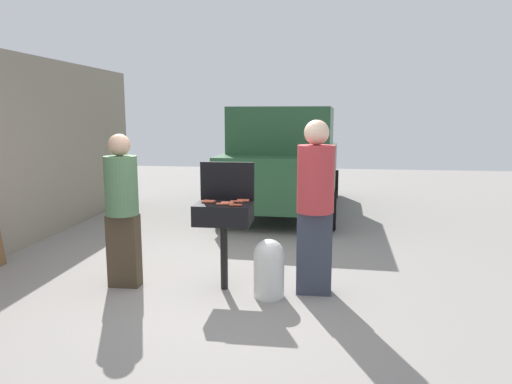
# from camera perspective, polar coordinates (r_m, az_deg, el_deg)

# --- Properties ---
(ground_plane) EXTENTS (24.00, 24.00, 0.00)m
(ground_plane) POSITION_cam_1_polar(r_m,az_deg,el_deg) (5.38, -5.62, -11.33)
(ground_plane) COLOR gray
(bbq_grill) EXTENTS (0.60, 0.44, 0.95)m
(bbq_grill) POSITION_cam_1_polar(r_m,az_deg,el_deg) (5.12, -3.89, -2.95)
(bbq_grill) COLOR black
(bbq_grill) RESTS_ON ground
(grill_lid_open) EXTENTS (0.60, 0.05, 0.42)m
(grill_lid_open) POSITION_cam_1_polar(r_m,az_deg,el_deg) (5.27, -3.45, 1.33)
(grill_lid_open) COLOR black
(grill_lid_open) RESTS_ON bbq_grill
(hot_dog_0) EXTENTS (0.13, 0.03, 0.03)m
(hot_dog_0) POSITION_cam_1_polar(r_m,az_deg,el_deg) (5.11, -2.34, -1.16)
(hot_dog_0) COLOR #B74C33
(hot_dog_0) RESTS_ON bbq_grill
(hot_dog_1) EXTENTS (0.13, 0.03, 0.03)m
(hot_dog_1) POSITION_cam_1_polar(r_m,az_deg,el_deg) (4.91, -2.47, -1.58)
(hot_dog_1) COLOR #AD4228
(hot_dog_1) RESTS_ON bbq_grill
(hot_dog_2) EXTENTS (0.13, 0.04, 0.03)m
(hot_dog_2) POSITION_cam_1_polar(r_m,az_deg,el_deg) (5.16, -5.57, -1.09)
(hot_dog_2) COLOR #B74C33
(hot_dog_2) RESTS_ON bbq_grill
(hot_dog_3) EXTENTS (0.13, 0.04, 0.03)m
(hot_dog_3) POSITION_cam_1_polar(r_m,az_deg,el_deg) (5.14, -1.58, -1.08)
(hot_dog_3) COLOR #B74C33
(hot_dog_3) RESTS_ON bbq_grill
(hot_dog_4) EXTENTS (0.13, 0.03, 0.03)m
(hot_dog_4) POSITION_cam_1_polar(r_m,az_deg,el_deg) (5.05, -3.44, -1.29)
(hot_dog_4) COLOR #C6593D
(hot_dog_4) RESTS_ON bbq_grill
(hot_dog_5) EXTENTS (0.13, 0.04, 0.03)m
(hot_dog_5) POSITION_cam_1_polar(r_m,az_deg,el_deg) (4.98, -4.03, -1.44)
(hot_dog_5) COLOR #C6593D
(hot_dog_5) RESTS_ON bbq_grill
(hot_dog_6) EXTENTS (0.13, 0.03, 0.03)m
(hot_dog_6) POSITION_cam_1_polar(r_m,az_deg,el_deg) (5.11, -5.83, -1.19)
(hot_dog_6) COLOR #B74C33
(hot_dog_6) RESTS_ON bbq_grill
(hot_dog_7) EXTENTS (0.13, 0.03, 0.03)m
(hot_dog_7) POSITION_cam_1_polar(r_m,az_deg,el_deg) (5.19, -1.55, -0.98)
(hot_dog_7) COLOR #AD4228
(hot_dog_7) RESTS_ON bbq_grill
(hot_dog_8) EXTENTS (0.13, 0.04, 0.03)m
(hot_dog_8) POSITION_cam_1_polar(r_m,az_deg,el_deg) (5.00, -3.52, -1.38)
(hot_dog_8) COLOR #C6593D
(hot_dog_8) RESTS_ON bbq_grill
(propane_tank) EXTENTS (0.32, 0.32, 0.62)m
(propane_tank) POSITION_cam_1_polar(r_m,az_deg,el_deg) (5.02, 1.56, -8.96)
(propane_tank) COLOR silver
(propane_tank) RESTS_ON ground
(person_left) EXTENTS (0.35, 0.35, 1.69)m
(person_left) POSITION_cam_1_polar(r_m,az_deg,el_deg) (5.38, -15.74, -1.52)
(person_left) COLOR #3F3323
(person_left) RESTS_ON ground
(person_right) EXTENTS (0.39, 0.39, 1.84)m
(person_right) POSITION_cam_1_polar(r_m,az_deg,el_deg) (4.99, 7.11, -1.11)
(person_right) COLOR #333847
(person_right) RESTS_ON ground
(parked_minivan) EXTENTS (2.19, 4.48, 2.02)m
(parked_minivan) POSITION_cam_1_polar(r_m,az_deg,el_deg) (9.41, 3.63, 3.98)
(parked_minivan) COLOR #234C2D
(parked_minivan) RESTS_ON ground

